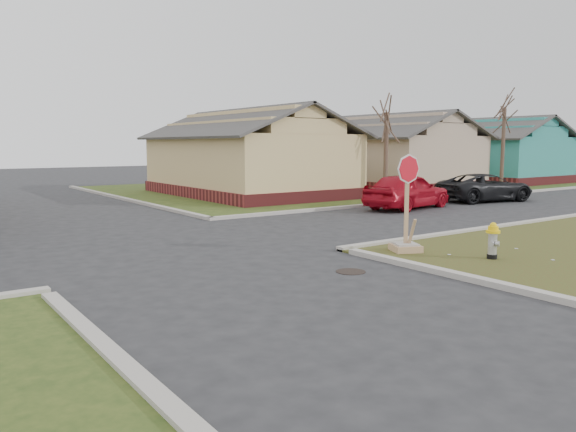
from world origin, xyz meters
TOP-DOWN VIEW (x-y plane):
  - ground at (0.00, 0.00)m, footprint 120.00×120.00m
  - verge_far_right at (22.00, 18.00)m, footprint 37.00×19.00m
  - curbs at (0.00, 5.00)m, footprint 80.00×40.00m
  - manhole at (2.20, -0.50)m, footprint 0.64×0.64m
  - side_house_yellow at (10.00, 16.50)m, footprint 7.60×11.60m
  - side_house_tan at (20.00, 16.50)m, footprint 7.60×11.60m
  - side_house_teal at (30.00, 16.50)m, footprint 7.60×11.60m
  - tree_mid_right at (14.00, 10.20)m, footprint 0.22×0.22m
  - tree_far_right at (24.00, 10.50)m, footprint 0.22×0.22m
  - fire_hydrant at (5.69, -1.56)m, footprint 0.32×0.32m
  - stop_sign at (4.73, 0.26)m, footprint 0.69×0.68m
  - red_sedan at (12.15, 7.07)m, footprint 4.73×2.51m
  - dark_pickup at (17.57, 7.06)m, footprint 5.11×3.09m

SIDE VIEW (x-z plane):
  - ground at x=0.00m, z-range 0.00..0.00m
  - curbs at x=0.00m, z-range -0.06..0.06m
  - manhole at x=2.20m, z-range 0.00..0.01m
  - verge_far_right at x=22.00m, z-range 0.00..0.05m
  - fire_hydrant at x=5.69m, z-range 0.09..0.96m
  - stop_sign at x=4.73m, z-range -0.64..1.80m
  - dark_pickup at x=17.57m, z-range 0.00..1.32m
  - red_sedan at x=12.15m, z-range 0.00..1.53m
  - tree_mid_right at x=14.00m, z-range 0.05..4.25m
  - side_house_yellow at x=10.00m, z-range -0.16..4.54m
  - side_house_tan at x=20.00m, z-range -0.16..4.54m
  - side_house_teal at x=30.00m, z-range -0.16..4.54m
  - tree_far_right at x=24.00m, z-range 0.05..4.81m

